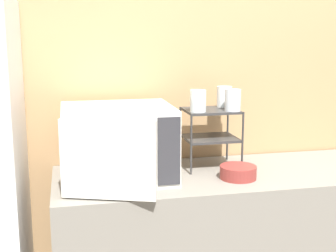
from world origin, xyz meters
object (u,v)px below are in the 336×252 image
glass_front_left (198,101)px  glass_back_right (224,97)px  microwave (117,143)px  glass_front_right (233,100)px  dish_rack (211,126)px  bowl (238,172)px

glass_front_left → glass_back_right: 0.21m
glass_front_left → glass_back_right: same height
glass_back_right → glass_front_left: bearing=-145.6°
microwave → glass_front_right: bearing=3.7°
dish_rack → bowl: bearing=-72.6°
glass_front_right → bowl: 0.35m
bowl → glass_back_right: bearing=85.7°
glass_front_left → glass_front_right: (0.17, -0.01, 0.00)m
glass_back_right → glass_front_right: size_ratio=1.00×
microwave → glass_front_right: 0.59m
dish_rack → glass_front_left: size_ratio=2.78×
microwave → glass_back_right: (0.56, 0.16, 0.18)m
glass_front_right → dish_rack: bearing=142.2°
glass_back_right → glass_front_right: 0.13m
glass_front_left → bowl: (0.15, -0.16, -0.31)m
microwave → glass_back_right: 0.61m
dish_rack → bowl: 0.29m
microwave → bowl: size_ratio=3.40×
glass_back_right → bowl: bearing=-94.3°
glass_front_right → bowl: size_ratio=0.62×
microwave → bowl: (0.54, -0.11, -0.14)m
microwave → glass_back_right: glass_back_right is taller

